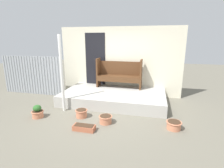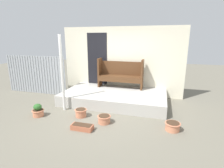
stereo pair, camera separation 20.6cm
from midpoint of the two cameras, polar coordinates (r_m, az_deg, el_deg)
The scene contains 11 objects.
ground_plane at distance 5.35m, azimuth -2.42°, elevation -9.19°, with size 24.00×24.00×0.00m, color #706B5B.
porch_slab at distance 6.10m, azimuth 1.67°, elevation -4.30°, with size 3.49×1.90×0.37m.
house_wall at distance 6.79m, azimuth 3.48°, elevation 7.33°, with size 4.69×0.08×2.60m.
fence_corrugated at distance 7.61m, azimuth -22.98°, elevation 2.79°, with size 2.66×0.05×1.51m.
support_post at distance 5.36m, azimuth -14.92°, elevation 3.16°, with size 0.08×0.08×2.28m.
bench at distance 6.53m, azimuth 3.72°, elevation 3.59°, with size 1.67×0.41×1.08m.
flower_pot_left at distance 5.43m, azimuth -22.02°, elevation -8.12°, with size 0.34×0.34×0.37m.
flower_pot_middle at distance 5.08m, azimuth -8.99°, elevation -9.18°, with size 0.35×0.35×0.23m.
flower_pot_right at distance 4.68m, azimuth -1.31°, elevation -11.32°, with size 0.36×0.36×0.21m.
flower_pot_far_right at distance 4.61m, azimuth 20.41°, elevation -12.74°, with size 0.38×0.38×0.20m.
planter_box_rect at distance 4.43m, azimuth -8.38°, elevation -13.75°, with size 0.54×0.23×0.13m.
Camera 2 is at (1.66, -4.61, 2.15)m, focal length 28.00 mm.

